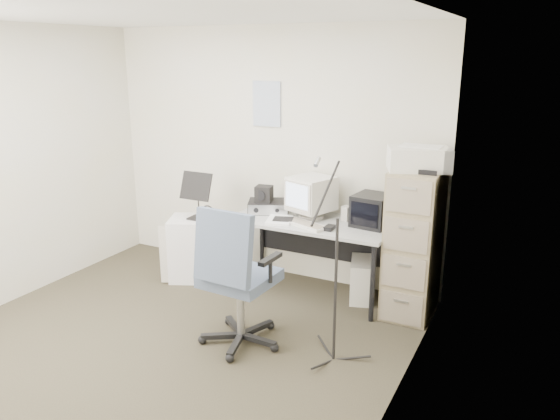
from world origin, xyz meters
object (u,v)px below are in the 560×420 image
at_px(filing_cabinet, 414,243).
at_px(office_chair, 240,275).
at_px(desk, 311,257).
at_px(side_cart, 197,248).

height_order(filing_cabinet, office_chair, filing_cabinet).
bearing_deg(desk, filing_cabinet, 1.81).
distance_m(desk, office_chair, 1.14).
bearing_deg(office_chair, desk, 87.25).
bearing_deg(side_cart, office_chair, -64.94).
distance_m(filing_cabinet, desk, 0.99).
height_order(desk, office_chair, office_chair).
xyz_separation_m(filing_cabinet, side_cart, (-2.14, -0.22, -0.33)).
distance_m(filing_cabinet, office_chair, 1.57).
bearing_deg(filing_cabinet, office_chair, -133.06).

